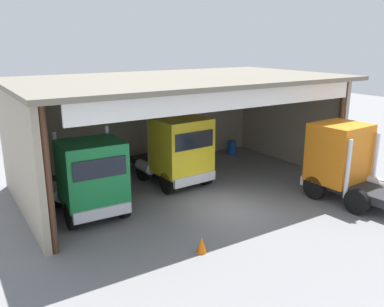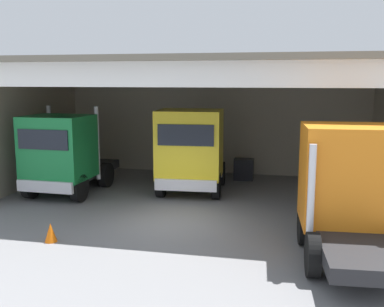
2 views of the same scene
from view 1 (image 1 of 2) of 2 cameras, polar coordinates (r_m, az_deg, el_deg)
name	(u,v)px [view 1 (image 1 of 2)]	position (r m, az deg, el deg)	size (l,w,h in m)	color
ground_plane	(227,209)	(17.75, 5.03, -7.81)	(80.00, 80.00, 0.00)	slate
workshop_shed	(170,108)	(20.69, -3.08, 6.45)	(15.73, 9.13, 5.43)	#9E937F
truck_green_yard_outside	(89,177)	(16.95, -14.39, -3.30)	(2.62, 5.11, 3.58)	#197F3D
truck_yellow_left_bay	(177,151)	(20.03, -2.07, 0.40)	(2.88, 5.05, 3.47)	yellow
truck_orange_center_bay	(344,161)	(19.53, 20.74, -1.00)	(2.68, 4.62, 3.48)	orange
oil_drum	(232,148)	(25.95, 5.66, 0.78)	(0.58, 0.58, 0.88)	#194CB2
tool_cart	(180,156)	(23.76, -1.67, -0.39)	(0.90, 0.60, 1.00)	black
traffic_cone	(202,245)	(14.17, 1.39, -12.87)	(0.36, 0.36, 0.56)	orange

